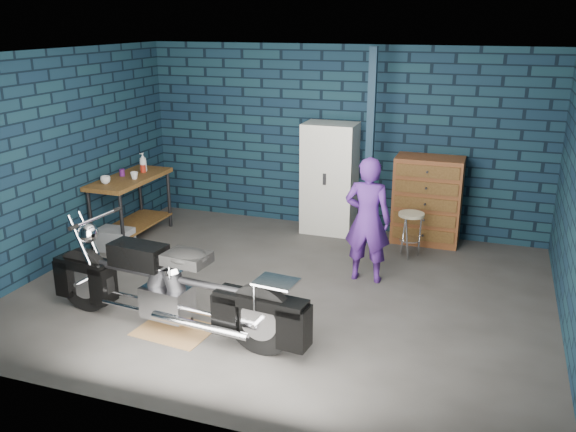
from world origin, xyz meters
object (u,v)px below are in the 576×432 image
Objects in this scene: person at (368,220)px; workbench at (132,208)px; tool_chest at (427,200)px; motorcycle at (171,281)px; storage_bin at (115,239)px; shop_stool at (410,235)px; locker at (329,178)px.

workbench is at bearing -5.70° from person.
person is 1.65m from tool_chest.
storage_bin is (-1.92, 1.77, -0.41)m from motorcycle.
tool_chest reaches higher than storage_bin.
workbench is 1.14× the size of tool_chest.
tool_chest is at bearing 79.40° from shop_stool.
person is at bearing -59.90° from locker.
shop_stool is at bearing 61.03° from motorcycle.
storage_bin is (0.02, -0.50, -0.31)m from workbench.
tool_chest is at bearing 16.83° from workbench.
shop_stool is (0.39, 0.91, -0.46)m from person.
motorcycle is 2.48m from person.
tool_chest reaches higher than motorcycle.
shop_stool is (1.30, -0.65, -0.50)m from locker.
motorcycle reaches higher than shop_stool.
shop_stool is (1.96, 2.83, -0.25)m from motorcycle.
motorcycle is at bearing -120.89° from tool_chest.
storage_bin is 4.38m from tool_chest.
storage_bin is at bearing -146.33° from locker.
motorcycle is 3.55m from locker.
person is at bearing -108.29° from tool_chest.
storage_bin is at bearing -156.78° from tool_chest.
workbench is 2.28× the size of shop_stool.
person is 3.21× the size of storage_bin.
locker reaches higher than person.
locker is at bearing 25.10° from workbench.
shop_stool is (3.90, 0.56, -0.15)m from workbench.
motorcycle is 1.55× the size of locker.
tool_chest is at bearing 64.85° from motorcycle.
locker reaches higher than motorcycle.
workbench is 3.94m from shop_stool.
locker is 1.44m from tool_chest.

